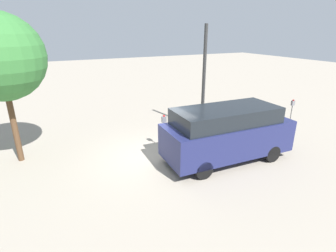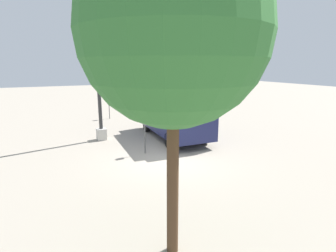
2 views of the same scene
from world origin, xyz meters
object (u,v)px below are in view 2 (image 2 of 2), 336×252
Objects in this scene: parking_meter_far at (109,104)px; parked_van at (173,114)px; parking_meter_near at (145,126)px; street_tree at (173,33)px; lamp_post at (100,104)px.

parked_van is at bearing -162.14° from parking_meter_far.
parking_meter_near is 0.28× the size of street_tree.
street_tree is at bearing 165.63° from parking_meter_near.
lamp_post is at bearing 74.68° from parked_van.
parked_van reaches higher than parking_meter_near.
parked_van is at bearing -107.79° from lamp_post.
street_tree is (-5.72, 1.52, 2.92)m from parking_meter_near.
parking_meter_far is (7.73, -0.27, -0.10)m from parking_meter_near.
street_tree is (-13.45, 1.79, 3.02)m from parking_meter_far.
parking_meter_far is 0.27× the size of lamp_post.
lamp_post is 8.84m from street_tree.
street_tree reaches higher than lamp_post.
parking_meter_far is at bearing -7.57° from street_tree.
parking_meter_far is 13.90m from street_tree.
parked_van is at bearing -50.55° from parking_meter_near.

